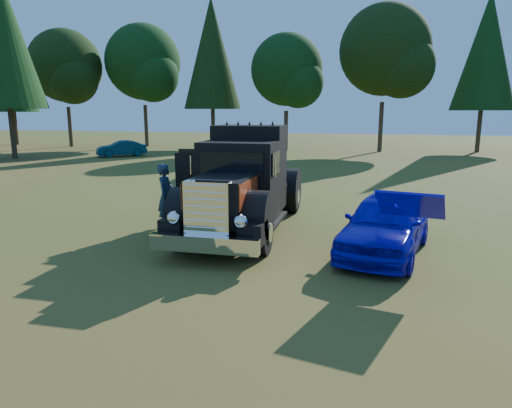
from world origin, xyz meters
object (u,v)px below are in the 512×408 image
(diamond_t_truck, at_px, (242,187))
(hotrod_coupe, at_px, (386,223))
(spectator_near, at_px, (166,196))
(spectator_far, at_px, (195,194))
(distant_teal_car, at_px, (122,149))

(diamond_t_truck, height_order, hotrod_coupe, diamond_t_truck)
(spectator_near, xyz_separation_m, spectator_far, (0.71, 0.55, 0.00))
(hotrod_coupe, xyz_separation_m, spectator_far, (-5.53, 1.69, 0.21))
(spectator_far, relative_size, distant_teal_car, 0.52)
(diamond_t_truck, bearing_deg, spectator_far, 165.42)
(hotrod_coupe, bearing_deg, diamond_t_truck, 162.05)
(diamond_t_truck, distance_m, spectator_far, 1.68)
(hotrod_coupe, distance_m, distant_teal_car, 27.49)
(diamond_t_truck, distance_m, distant_teal_car, 24.00)
(distant_teal_car, bearing_deg, hotrod_coupe, 2.33)
(spectator_far, height_order, distant_teal_car, spectator_far)
(diamond_t_truck, relative_size, hotrod_coupe, 1.56)
(spectator_far, bearing_deg, distant_teal_car, 74.37)
(hotrod_coupe, bearing_deg, distant_teal_car, 132.26)
(hotrod_coupe, relative_size, distant_teal_car, 1.27)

